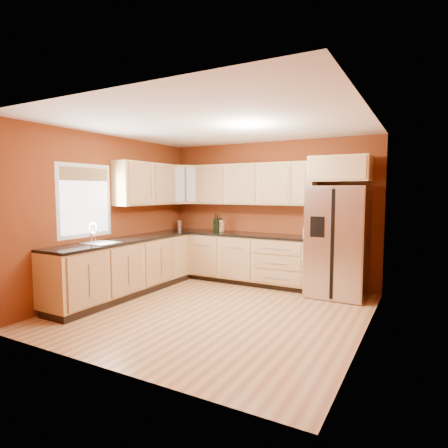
# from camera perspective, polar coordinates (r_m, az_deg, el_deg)

# --- Properties ---
(floor) EXTENTS (4.00, 4.00, 0.00)m
(floor) POSITION_cam_1_polar(r_m,az_deg,el_deg) (5.45, -1.48, -13.09)
(floor) COLOR #A76540
(floor) RESTS_ON ground
(ceiling) EXTENTS (4.00, 4.00, 0.00)m
(ceiling) POSITION_cam_1_polar(r_m,az_deg,el_deg) (5.26, -1.55, 14.92)
(ceiling) COLOR white
(ceiling) RESTS_ON wall_back
(wall_back) EXTENTS (4.00, 0.04, 2.60)m
(wall_back) POSITION_cam_1_polar(r_m,az_deg,el_deg) (6.99, 6.78, 1.74)
(wall_back) COLOR maroon
(wall_back) RESTS_ON floor
(wall_front) EXTENTS (4.00, 0.04, 2.60)m
(wall_front) POSITION_cam_1_polar(r_m,az_deg,el_deg) (3.62, -17.68, -1.47)
(wall_front) COLOR maroon
(wall_front) RESTS_ON floor
(wall_left) EXTENTS (0.04, 4.00, 2.60)m
(wall_left) POSITION_cam_1_polar(r_m,az_deg,el_deg) (6.44, -17.08, 1.28)
(wall_left) COLOR maroon
(wall_left) RESTS_ON floor
(wall_right) EXTENTS (0.04, 4.00, 2.60)m
(wall_right) POSITION_cam_1_polar(r_m,az_deg,el_deg) (4.53, 20.87, -0.30)
(wall_right) COLOR maroon
(wall_right) RESTS_ON floor
(base_cabinets_back) EXTENTS (2.90, 0.60, 0.88)m
(base_cabinets_back) POSITION_cam_1_polar(r_m,az_deg,el_deg) (7.05, 1.62, -5.24)
(base_cabinets_back) COLOR tan
(base_cabinets_back) RESTS_ON floor
(base_cabinets_left) EXTENTS (0.60, 2.80, 0.88)m
(base_cabinets_left) POSITION_cam_1_polar(r_m,az_deg,el_deg) (6.34, -14.97, -6.57)
(base_cabinets_left) COLOR tan
(base_cabinets_left) RESTS_ON floor
(countertop_back) EXTENTS (2.90, 0.62, 0.04)m
(countertop_back) POSITION_cam_1_polar(r_m,az_deg,el_deg) (6.98, 1.59, -1.53)
(countertop_back) COLOR black
(countertop_back) RESTS_ON base_cabinets_back
(countertop_left) EXTENTS (0.62, 2.80, 0.04)m
(countertop_left) POSITION_cam_1_polar(r_m,az_deg,el_deg) (6.26, -15.00, -2.45)
(countertop_left) COLOR black
(countertop_left) RESTS_ON base_cabinets_left
(upper_cabinets_back) EXTENTS (2.30, 0.33, 0.75)m
(upper_cabinets_back) POSITION_cam_1_polar(r_m,az_deg,el_deg) (6.93, 4.38, 6.08)
(upper_cabinets_back) COLOR tan
(upper_cabinets_back) RESTS_ON wall_back
(upper_cabinets_left) EXTENTS (0.33, 1.35, 0.75)m
(upper_cabinets_left) POSITION_cam_1_polar(r_m,az_deg,el_deg) (6.85, -11.84, 6.00)
(upper_cabinets_left) COLOR tan
(upper_cabinets_left) RESTS_ON wall_left
(corner_upper_cabinet) EXTENTS (0.67, 0.67, 0.75)m
(corner_upper_cabinet) POSITION_cam_1_polar(r_m,az_deg,el_deg) (7.49, -6.15, 5.98)
(corner_upper_cabinet) COLOR tan
(corner_upper_cabinet) RESTS_ON wall_back
(over_fridge_cabinet) EXTENTS (0.92, 0.60, 0.40)m
(over_fridge_cabinet) POSITION_cam_1_polar(r_m,az_deg,el_deg) (6.31, 17.34, 8.02)
(over_fridge_cabinet) COLOR tan
(over_fridge_cabinet) RESTS_ON wall_back
(refrigerator) EXTENTS (0.90, 0.75, 1.78)m
(refrigerator) POSITION_cam_1_polar(r_m,az_deg,el_deg) (6.28, 16.93, -2.56)
(refrigerator) COLOR #AEAEB3
(refrigerator) RESTS_ON floor
(window) EXTENTS (0.03, 0.90, 1.00)m
(window) POSITION_cam_1_polar(r_m,az_deg,el_deg) (6.08, -20.39, 3.34)
(window) COLOR white
(window) RESTS_ON wall_left
(sink_faucet) EXTENTS (0.50, 0.42, 0.30)m
(sink_faucet) POSITION_cam_1_polar(r_m,az_deg,el_deg) (5.89, -18.40, -1.33)
(sink_faucet) COLOR white
(sink_faucet) RESTS_ON countertop_left
(canister_left) EXTENTS (0.16, 0.16, 0.19)m
(canister_left) POSITION_cam_1_polar(r_m,az_deg,el_deg) (7.13, -0.70, -0.45)
(canister_left) COLOR #AEAEB3
(canister_left) RESTS_ON countertop_back
(canister_right) EXTENTS (0.12, 0.12, 0.19)m
(canister_right) POSITION_cam_1_polar(r_m,az_deg,el_deg) (7.62, -6.77, -0.15)
(canister_right) COLOR #AEAEB3
(canister_right) RESTS_ON countertop_back
(wine_bottle_a) EXTENTS (0.09, 0.09, 0.35)m
(wine_bottle_a) POSITION_cam_1_polar(r_m,az_deg,el_deg) (7.06, -1.31, 0.13)
(wine_bottle_a) COLOR black
(wine_bottle_a) RESTS_ON countertop_back
(wine_bottle_b) EXTENTS (0.09, 0.09, 0.33)m
(wine_bottle_b) POSITION_cam_1_polar(r_m,az_deg,el_deg) (7.06, -1.02, 0.06)
(wine_bottle_b) COLOR black
(wine_bottle_b) RESTS_ON countertop_back
(knife_block) EXTENTS (0.12, 0.11, 0.22)m
(knife_block) POSITION_cam_1_polar(r_m,az_deg,el_deg) (7.14, -0.53, -0.32)
(knife_block) COLOR tan
(knife_block) RESTS_ON countertop_back
(soap_dispenser) EXTENTS (0.09, 0.09, 0.21)m
(soap_dispenser) POSITION_cam_1_polar(r_m,az_deg,el_deg) (6.44, 12.26, -1.05)
(soap_dispenser) COLOR white
(soap_dispenser) RESTS_ON countertop_back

